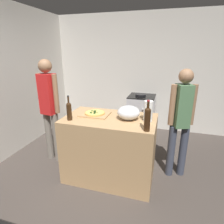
% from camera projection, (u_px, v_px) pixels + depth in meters
% --- Properties ---
extents(ground_plane, '(4.42, 3.43, 0.02)m').
position_uv_depth(ground_plane, '(121.00, 155.00, 3.41)').
color(ground_plane, '#3F3833').
extents(kitchen_wall_rear, '(4.42, 0.10, 2.60)m').
position_uv_depth(kitchen_wall_rear, '(137.00, 73.00, 4.33)').
color(kitchen_wall_rear, beige).
rests_on(kitchen_wall_rear, ground_plane).
extents(kitchen_wall_left, '(0.10, 3.43, 2.60)m').
position_uv_depth(kitchen_wall_left, '(22.00, 79.00, 3.52)').
color(kitchen_wall_left, beige).
rests_on(kitchen_wall_left, ground_plane).
extents(counter, '(1.25, 0.76, 0.94)m').
position_uv_depth(counter, '(110.00, 148.00, 2.70)').
color(counter, tan).
rests_on(counter, ground_plane).
extents(cutting_board, '(0.40, 0.32, 0.02)m').
position_uv_depth(cutting_board, '(95.00, 114.00, 2.66)').
color(cutting_board, tan).
rests_on(cutting_board, counter).
extents(pizza, '(0.29, 0.29, 0.03)m').
position_uv_depth(pizza, '(95.00, 113.00, 2.66)').
color(pizza, tan).
rests_on(pizza, cutting_board).
extents(mixing_bowl, '(0.30, 0.30, 0.18)m').
position_uv_depth(mixing_bowl, '(129.00, 113.00, 2.48)').
color(mixing_bowl, '#B2B2B7').
rests_on(mixing_bowl, counter).
extents(paper_towel_roll, '(0.12, 0.12, 0.28)m').
position_uv_depth(paper_towel_roll, '(148.00, 111.00, 2.39)').
color(paper_towel_roll, white).
rests_on(paper_towel_roll, counter).
extents(wine_bottle_green, '(0.07, 0.07, 0.36)m').
position_uv_depth(wine_bottle_green, '(147.00, 118.00, 2.09)').
color(wine_bottle_green, '#331E0F').
rests_on(wine_bottle_green, counter).
extents(wine_bottle_dark, '(0.07, 0.07, 0.33)m').
position_uv_depth(wine_bottle_dark, '(69.00, 110.00, 2.43)').
color(wine_bottle_dark, '#331E0F').
rests_on(wine_bottle_dark, counter).
extents(stove, '(0.56, 0.59, 0.91)m').
position_uv_depth(stove, '(141.00, 115.00, 4.18)').
color(stove, '#B7B7BC').
rests_on(stove, ground_plane).
extents(person_in_stripes, '(0.39, 0.23, 1.69)m').
position_uv_depth(person_in_stripes, '(49.00, 105.00, 2.99)').
color(person_in_stripes, slate).
rests_on(person_in_stripes, ground_plane).
extents(person_in_red, '(0.34, 0.25, 1.59)m').
position_uv_depth(person_in_red, '(181.00, 119.00, 2.60)').
color(person_in_red, '#383D4C').
rests_on(person_in_red, ground_plane).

